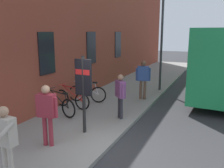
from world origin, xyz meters
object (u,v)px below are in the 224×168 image
at_px(bicycle_mid_rack, 87,93).
at_px(tourist_with_hotdogs, 5,136).
at_px(pedestrian_crossing_street, 143,76).
at_px(street_lamp, 162,35).
at_px(bicycle_end_of_row, 72,99).
at_px(pedestrian_by_facade, 47,109).
at_px(pedestrian_near_bus, 120,92).
at_px(bicycle_leaning_wall, 59,105).
at_px(transit_info_sign, 83,82).

xyz_separation_m(bicycle_mid_rack, tourist_with_hotdogs, (-5.83, -1.42, 0.62)).
bearing_deg(pedestrian_crossing_street, street_lamp, -8.01).
height_order(pedestrian_crossing_street, street_lamp, street_lamp).
bearing_deg(bicycle_mid_rack, bicycle_end_of_row, 173.81).
xyz_separation_m(pedestrian_by_facade, pedestrian_crossing_street, (5.65, -0.96, 0.05)).
bearing_deg(pedestrian_by_facade, pedestrian_near_bus, -19.17).
height_order(bicycle_end_of_row, pedestrian_near_bus, pedestrian_near_bus).
height_order(bicycle_leaning_wall, bicycle_end_of_row, same).
height_order(bicycle_mid_rack, street_lamp, street_lamp).
height_order(bicycle_leaning_wall, transit_info_sign, transit_info_sign).
relative_size(pedestrian_by_facade, street_lamp, 0.35).
bearing_deg(street_lamp, transit_info_sign, 173.00).
distance_m(bicycle_end_of_row, tourist_with_hotdogs, 5.06).
distance_m(bicycle_mid_rack, transit_info_sign, 3.60).
bearing_deg(pedestrian_near_bus, tourist_with_hotdogs, 170.83).
bearing_deg(bicycle_leaning_wall, tourist_with_hotdogs, -158.77).
height_order(pedestrian_by_facade, pedestrian_near_bus, pedestrian_by_facade).
relative_size(bicycle_mid_rack, pedestrian_near_bus, 1.08).
distance_m(bicycle_mid_rack, street_lamp, 5.04).
bearing_deg(transit_info_sign, bicycle_leaning_wall, 59.25).
relative_size(bicycle_end_of_row, tourist_with_hotdogs, 1.08).
distance_m(pedestrian_crossing_street, tourist_with_hotdogs, 7.35).
bearing_deg(tourist_with_hotdogs, bicycle_leaning_wall, 21.23).
height_order(bicycle_mid_rack, pedestrian_crossing_street, pedestrian_crossing_street).
xyz_separation_m(pedestrian_by_facade, pedestrian_near_bus, (2.84, -0.99, -0.06)).
relative_size(pedestrian_by_facade, tourist_with_hotdogs, 1.05).
bearing_deg(bicycle_mid_rack, bicycle_leaning_wall, 177.75).
bearing_deg(tourist_with_hotdogs, pedestrian_near_bus, -9.17).
relative_size(bicycle_end_of_row, pedestrian_near_bus, 1.09).
distance_m(bicycle_mid_rack, tourist_with_hotdogs, 6.04).
distance_m(transit_info_sign, street_lamp, 6.78).
height_order(transit_info_sign, pedestrian_near_bus, transit_info_sign).
bearing_deg(bicycle_mid_rack, tourist_with_hotdogs, -166.32).
xyz_separation_m(transit_info_sign, pedestrian_by_facade, (-1.19, 0.45, -0.56)).
relative_size(pedestrian_near_bus, pedestrian_crossing_street, 0.90).
relative_size(transit_info_sign, tourist_with_hotdogs, 1.47).
height_order(pedestrian_near_bus, street_lamp, street_lamp).
bearing_deg(bicycle_end_of_row, street_lamp, -28.53).
relative_size(bicycle_mid_rack, street_lamp, 0.35).
height_order(bicycle_end_of_row, street_lamp, street_lamp).
distance_m(bicycle_leaning_wall, bicycle_mid_rack, 1.98).
bearing_deg(pedestrian_crossing_street, bicycle_end_of_row, 138.53).
bearing_deg(bicycle_end_of_row, transit_info_sign, -138.25).
xyz_separation_m(pedestrian_near_bus, tourist_with_hotdogs, (-4.49, 0.73, 0.02)).
bearing_deg(pedestrian_near_bus, street_lamp, -3.18).
bearing_deg(pedestrian_by_facade, bicycle_end_of_row, 22.17).
bearing_deg(pedestrian_crossing_street, pedestrian_near_bus, -179.49).
distance_m(transit_info_sign, pedestrian_by_facade, 1.39).
height_order(pedestrian_by_facade, street_lamp, street_lamp).
bearing_deg(tourist_with_hotdogs, pedestrian_crossing_street, -5.47).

